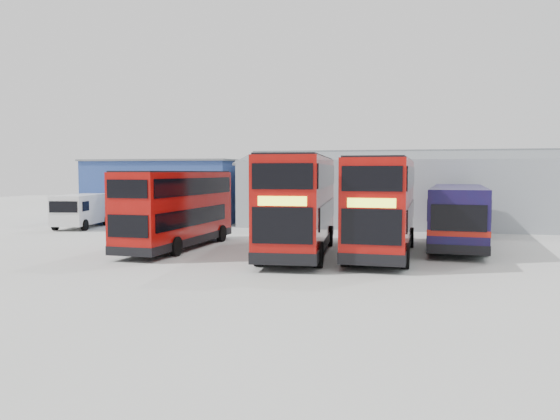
# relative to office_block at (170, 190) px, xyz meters

# --- Properties ---
(ground_plane) EXTENTS (120.00, 120.00, 0.00)m
(ground_plane) POSITION_rel_office_block_xyz_m (14.00, -17.99, -2.58)
(ground_plane) COLOR #ABABA6
(ground_plane) RESTS_ON ground
(office_block) EXTENTS (12.30, 8.32, 5.12)m
(office_block) POSITION_rel_office_block_xyz_m (0.00, 0.00, 0.00)
(office_block) COLOR navy
(office_block) RESTS_ON ground
(maintenance_shed) EXTENTS (30.50, 12.00, 5.89)m
(maintenance_shed) POSITION_rel_office_block_xyz_m (22.00, 2.01, 0.02)
(maintenance_shed) COLOR #949AA1
(maintenance_shed) RESTS_ON ground
(double_decker_left) EXTENTS (2.97, 10.01, 4.18)m
(double_decker_left) POSITION_rel_office_block_xyz_m (7.29, -15.31, -0.50)
(double_decker_left) COLOR #970B08
(double_decker_left) RESTS_ON ground
(double_decker_centre) EXTENTS (3.59, 11.78, 4.92)m
(double_decker_centre) POSITION_rel_office_block_xyz_m (14.02, -15.55, -0.13)
(double_decker_centre) COLOR #970B08
(double_decker_centre) RESTS_ON ground
(double_decker_right) EXTENTS (3.26, 11.45, 4.80)m
(double_decker_right) POSITION_rel_office_block_xyz_m (18.13, -14.96, -0.19)
(double_decker_right) COLOR #970B08
(double_decker_right) RESTS_ON ground
(single_decker_blue) EXTENTS (3.86, 12.43, 3.32)m
(single_decker_blue) POSITION_rel_office_block_xyz_m (22.13, -10.73, -0.93)
(single_decker_blue) COLOR #0F0D3A
(single_decker_blue) RESTS_ON ground
(panel_van) EXTENTS (3.04, 5.87, 2.46)m
(panel_van) POSITION_rel_office_block_xyz_m (-4.07, -6.67, -1.21)
(panel_van) COLOR silver
(panel_van) RESTS_ON ground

